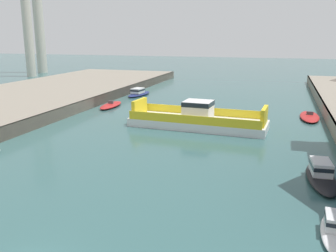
% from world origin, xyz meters
% --- Properties ---
extents(chain_ferry, '(18.65, 7.04, 3.61)m').
position_xyz_m(chain_ferry, '(1.65, 33.19, 1.10)').
color(chain_ferry, silver).
rests_on(chain_ferry, ground).
extents(moored_boat_near_left, '(2.83, 7.77, 1.67)m').
position_xyz_m(moored_boat_near_left, '(15.87, 17.96, 0.62)').
color(moored_boat_near_left, black).
rests_on(moored_boat_near_left, ground).
extents(moored_boat_mid_left, '(1.82, 5.45, 1.34)m').
position_xyz_m(moored_boat_mid_left, '(15.86, 8.61, 0.49)').
color(moored_boat_mid_left, white).
rests_on(moored_boat_mid_left, ground).
extents(moored_boat_mid_right, '(2.97, 7.73, 1.08)m').
position_xyz_m(moored_boat_mid_right, '(-16.09, 42.94, 0.30)').
color(moored_boat_mid_right, red).
rests_on(moored_boat_mid_right, ground).
extents(moored_boat_far_left, '(2.75, 8.27, 1.08)m').
position_xyz_m(moored_boat_far_left, '(16.48, 43.43, 0.30)').
color(moored_boat_far_left, red).
rests_on(moored_boat_far_left, ground).
extents(moored_boat_far_right, '(3.50, 8.33, 1.60)m').
position_xyz_m(moored_boat_far_right, '(-16.06, 55.86, 0.59)').
color(moored_boat_far_right, navy).
rests_on(moored_boat_far_right, ground).
extents(smokestack_distant_a, '(2.92, 2.92, 34.15)m').
position_xyz_m(smokestack_distant_a, '(-60.87, 80.34, 18.10)').
color(smokestack_distant_a, beige).
rests_on(smokestack_distant_a, ground).
extents(smokestack_distant_b, '(3.40, 3.40, 38.79)m').
position_xyz_m(smokestack_distant_b, '(-65.08, 91.58, 20.44)').
color(smokestack_distant_b, beige).
rests_on(smokestack_distant_b, ground).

